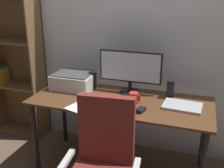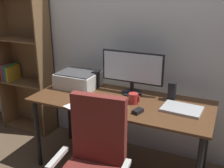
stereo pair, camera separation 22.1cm
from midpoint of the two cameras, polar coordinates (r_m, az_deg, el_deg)
name	(u,v)px [view 2 (the right image)]	position (r m, az deg, el deg)	size (l,w,h in m)	color
ground_plane	(120,168)	(2.80, 4.05, -17.58)	(12.00, 12.00, 0.00)	brown
back_wall	(141,30)	(2.74, 8.58, 11.28)	(6.40, 0.10, 2.60)	silver
desk	(120,108)	(2.46, 4.41, -5.31)	(1.63, 0.69, 0.74)	#56351E
monitor	(132,70)	(2.51, 6.89, 3.06)	(0.60, 0.20, 0.41)	black
keyboard	(110,107)	(2.25, 2.36, -5.04)	(0.29, 0.11, 0.02)	#B7BABC
mouse	(138,111)	(2.19, 8.44, -5.84)	(0.06, 0.10, 0.03)	black
coffee_mug	(133,98)	(2.35, 7.29, -3.14)	(0.10, 0.08, 0.09)	#B72D28
laptop	(182,109)	(2.32, 17.43, -5.19)	(0.32, 0.23, 0.02)	#B7BABC
speaker_left	(96,80)	(2.69, -1.16, 0.87)	(0.06, 0.07, 0.17)	black
speaker_right	(172,91)	(2.47, 15.25, -1.57)	(0.06, 0.07, 0.17)	black
printer	(78,79)	(2.72, -4.95, 0.96)	(0.40, 0.34, 0.16)	silver
paper_sheet	(84,104)	(2.33, -3.42, -4.42)	(0.21, 0.30, 0.00)	white
bookshelf	(25,62)	(3.36, -16.38, 4.55)	(0.66, 0.28, 1.75)	brown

